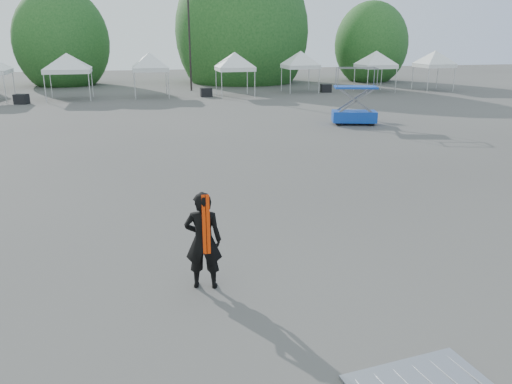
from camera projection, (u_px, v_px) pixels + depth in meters
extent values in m
plane|color=#474442|center=(224.00, 226.00, 12.49)|extent=(120.00, 120.00, 0.00)
cylinder|color=black|center=(189.00, 33.00, 41.37)|extent=(0.16, 0.16, 9.50)
cylinder|color=#382314|center=(65.00, 73.00, 47.35)|extent=(0.36, 0.36, 2.27)
ellipsoid|color=#18491A|center=(62.00, 42.00, 46.51)|extent=(4.16, 4.16, 4.78)
cylinder|color=#382314|center=(242.00, 68.00, 50.23)|extent=(0.36, 0.36, 2.80)
ellipsoid|color=#18491A|center=(242.00, 32.00, 49.19)|extent=(5.12, 5.12, 5.89)
cylinder|color=#382314|center=(369.00, 71.00, 51.46)|extent=(0.36, 0.36, 2.10)
ellipsoid|color=#18491A|center=(371.00, 45.00, 50.68)|extent=(3.84, 3.84, 4.42)
cylinder|color=silver|center=(5.00, 89.00, 34.35)|extent=(0.06, 0.06, 2.00)
cylinder|color=silver|center=(14.00, 85.00, 37.13)|extent=(0.06, 0.06, 2.00)
cylinder|color=silver|center=(45.00, 88.00, 34.96)|extent=(0.06, 0.06, 2.00)
cylinder|color=silver|center=(90.00, 87.00, 35.64)|extent=(0.06, 0.06, 2.00)
cylinder|color=silver|center=(51.00, 84.00, 37.73)|extent=(0.06, 0.06, 2.00)
cylinder|color=silver|center=(92.00, 83.00, 38.41)|extent=(0.06, 0.06, 2.00)
cube|color=white|center=(68.00, 71.00, 36.36)|extent=(3.19, 3.19, 0.30)
pyramid|color=white|center=(66.00, 53.00, 35.98)|extent=(4.51, 4.51, 1.10)
cylinder|color=silver|center=(135.00, 86.00, 36.72)|extent=(0.06, 0.06, 2.00)
cylinder|color=silver|center=(169.00, 85.00, 37.28)|extent=(0.06, 0.06, 2.00)
cylinder|color=silver|center=(134.00, 83.00, 39.00)|extent=(0.06, 0.06, 2.00)
cylinder|color=silver|center=(166.00, 82.00, 39.57)|extent=(0.06, 0.06, 2.00)
cube|color=white|center=(150.00, 69.00, 37.82)|extent=(2.66, 2.66, 0.30)
pyramid|color=white|center=(149.00, 52.00, 37.44)|extent=(3.77, 3.77, 1.10)
cylinder|color=silver|center=(222.00, 85.00, 37.24)|extent=(0.06, 0.06, 2.00)
cylinder|color=silver|center=(255.00, 84.00, 37.82)|extent=(0.06, 0.06, 2.00)
cylinder|color=silver|center=(216.00, 82.00, 39.60)|extent=(0.06, 0.06, 2.00)
cylinder|color=silver|center=(247.00, 81.00, 40.19)|extent=(0.06, 0.06, 2.00)
cube|color=white|center=(235.00, 69.00, 38.39)|extent=(2.75, 2.75, 0.30)
pyramid|color=white|center=(235.00, 52.00, 38.01)|extent=(3.89, 3.89, 1.10)
cylinder|color=silver|center=(290.00, 82.00, 39.97)|extent=(0.06, 0.06, 2.00)
cylinder|color=silver|center=(319.00, 81.00, 40.53)|extent=(0.06, 0.06, 2.00)
cylinder|color=silver|center=(281.00, 79.00, 42.24)|extent=(0.06, 0.06, 2.00)
cylinder|color=silver|center=(309.00, 78.00, 42.80)|extent=(0.06, 0.06, 2.00)
cube|color=white|center=(300.00, 67.00, 41.06)|extent=(2.65, 2.65, 0.30)
pyramid|color=white|center=(301.00, 51.00, 40.68)|extent=(3.75, 3.75, 1.10)
cylinder|color=silver|center=(368.00, 81.00, 40.31)|extent=(0.06, 0.06, 2.00)
cylinder|color=silver|center=(396.00, 80.00, 40.89)|extent=(0.06, 0.06, 2.00)
cylinder|color=silver|center=(354.00, 79.00, 42.66)|extent=(0.06, 0.06, 2.00)
cylinder|color=silver|center=(381.00, 78.00, 43.24)|extent=(0.06, 0.06, 2.00)
cube|color=white|center=(376.00, 66.00, 41.45)|extent=(2.74, 2.74, 0.30)
pyramid|color=white|center=(377.00, 51.00, 41.08)|extent=(3.87, 3.87, 1.10)
cylinder|color=silver|center=(428.00, 80.00, 41.39)|extent=(0.06, 0.06, 2.00)
cylinder|color=silver|center=(454.00, 79.00, 41.96)|extent=(0.06, 0.06, 2.00)
cylinder|color=silver|center=(412.00, 78.00, 43.67)|extent=(0.06, 0.06, 2.00)
cylinder|color=silver|center=(437.00, 77.00, 44.23)|extent=(0.06, 0.06, 2.00)
cube|color=white|center=(434.00, 66.00, 42.49)|extent=(2.66, 2.66, 0.30)
pyramid|color=white|center=(436.00, 50.00, 42.11)|extent=(3.76, 3.76, 1.10)
imported|color=black|center=(203.00, 240.00, 9.21)|extent=(0.78, 0.60, 1.89)
cube|color=#FF3705|center=(204.00, 225.00, 8.92)|extent=(0.15, 0.03, 1.13)
cube|color=#0C16A2|center=(354.00, 116.00, 26.54)|extent=(2.53, 1.76, 0.57)
cube|color=#0C16A2|center=(356.00, 87.00, 26.08)|extent=(2.42, 1.69, 0.10)
cylinder|color=black|center=(339.00, 123.00, 26.20)|extent=(0.37, 0.24, 0.34)
cylinder|color=black|center=(371.00, 123.00, 26.12)|extent=(0.37, 0.24, 0.34)
cylinder|color=black|center=(337.00, 120.00, 27.11)|extent=(0.37, 0.24, 0.34)
cylinder|color=black|center=(369.00, 120.00, 27.03)|extent=(0.37, 0.24, 0.34)
cube|color=#9C9EA4|center=(417.00, 382.00, 6.83)|extent=(1.99, 1.15, 0.04)
cube|color=black|center=(21.00, 99.00, 34.42)|extent=(1.03, 0.90, 0.67)
cube|color=black|center=(206.00, 92.00, 38.51)|extent=(0.88, 0.69, 0.68)
cube|color=black|center=(326.00, 88.00, 41.51)|extent=(0.92, 0.77, 0.65)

